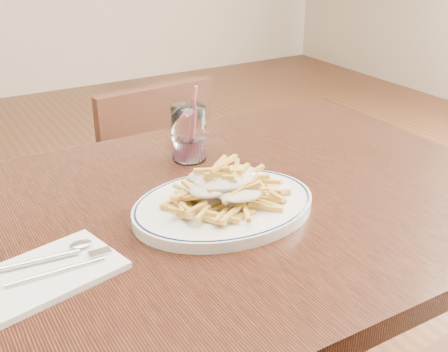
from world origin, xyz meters
TOP-DOWN VIEW (x-y plane):
  - table at (0.00, 0.00)m, footprint 1.20×0.80m
  - chair_far at (0.16, 0.71)m, footprint 0.40×0.40m
  - fries_plate at (0.01, -0.04)m, footprint 0.38×0.35m
  - loaded_fries at (0.01, -0.04)m, footprint 0.21×0.17m
  - napkin at (-0.32, -0.08)m, footprint 0.23×0.18m
  - cutlery at (-0.32, -0.07)m, footprint 0.18×0.06m
  - water_glass at (0.06, 0.20)m, footprint 0.07×0.07m

SIDE VIEW (x-z plane):
  - chair_far at x=0.16m, z-range 0.05..0.85m
  - table at x=0.00m, z-range 0.30..1.05m
  - napkin at x=-0.32m, z-range 0.75..0.76m
  - fries_plate at x=0.01m, z-range 0.75..0.77m
  - cutlery at x=-0.32m, z-range 0.76..0.77m
  - water_glass at x=0.06m, z-range 0.72..0.88m
  - loaded_fries at x=0.01m, z-range 0.77..0.83m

